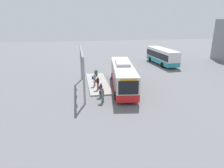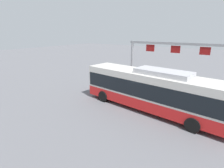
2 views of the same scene
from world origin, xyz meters
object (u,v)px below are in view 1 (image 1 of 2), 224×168
object	(u,v)px
trash_bin	(96,73)
person_boarding	(101,89)
bus_main	(123,75)
bus_background_left	(162,55)
person_waiting_near	(102,95)
person_waiting_mid	(98,83)
person_waiting_far	(94,80)

from	to	relation	value
trash_bin	person_boarding	bearing A→B (deg)	-1.89
bus_main	bus_background_left	bearing A→B (deg)	146.91
person_waiting_near	trash_bin	distance (m)	10.54
person_waiting_mid	person_waiting_far	size ratio (longest dim) A/B	1.00
bus_main	person_waiting_far	bearing A→B (deg)	-97.02
bus_background_left	person_boarding	distance (m)	21.31
person_boarding	trash_bin	bearing A→B (deg)	64.93
bus_background_left	trash_bin	bearing A→B (deg)	112.58
person_boarding	trash_bin	size ratio (longest dim) A/B	1.86
person_boarding	person_waiting_mid	bearing A→B (deg)	70.40
bus_main	trash_bin	bearing A→B (deg)	-146.08
person_waiting_mid	trash_bin	size ratio (longest dim) A/B	1.86
bus_main	person_waiting_mid	xyz separation A→B (m)	(0.53, -3.43, -0.76)
person_boarding	person_waiting_far	xyz separation A→B (m)	(-3.66, -0.44, 0.16)
person_boarding	person_waiting_mid	distance (m)	2.18
person_boarding	person_waiting_near	xyz separation A→B (m)	(1.81, -0.05, 0.00)
person_waiting_near	person_waiting_mid	xyz separation A→B (m)	(-3.98, -0.08, 0.16)
person_waiting_near	person_waiting_far	xyz separation A→B (m)	(-5.47, -0.38, 0.16)
trash_bin	person_waiting_mid	bearing A→B (deg)	-3.70
person_waiting_far	trash_bin	world-z (taller)	person_waiting_far
bus_main	trash_bin	distance (m)	6.83
person_waiting_mid	person_waiting_far	distance (m)	1.52
person_waiting_mid	trash_bin	bearing A→B (deg)	76.11
bus_main	trash_bin	world-z (taller)	bus_main
bus_main	trash_bin	size ratio (longest dim) A/B	13.50
person_waiting_far	bus_main	bearing A→B (deg)	-29.17
person_waiting_mid	trash_bin	world-z (taller)	person_waiting_mid
person_waiting_mid	person_waiting_near	bearing A→B (deg)	-99.00
person_waiting_near	bus_background_left	bearing A→B (deg)	70.47
bus_main	person_waiting_near	world-z (taller)	bus_main
person_waiting_far	bus_background_left	bearing A→B (deg)	24.31
bus_background_left	person_waiting_mid	bearing A→B (deg)	129.20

